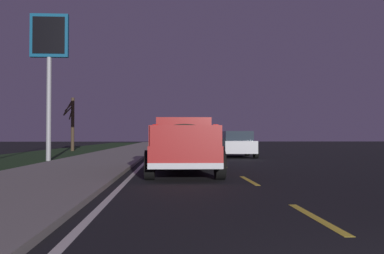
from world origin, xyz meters
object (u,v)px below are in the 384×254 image
(pickup_truck, at_px, (184,144))
(bare_tree_far, at_px, (72,122))
(sedan_green, at_px, (177,141))
(gas_price_sign, at_px, (49,50))
(sedan_silver, at_px, (236,144))

(pickup_truck, relative_size, bare_tree_far, 1.20)
(bare_tree_far, bearing_deg, sedan_green, -68.35)
(sedan_green, distance_m, bare_tree_far, 9.80)
(sedan_green, xyz_separation_m, gas_price_sign, (-17.98, 6.76, 4.83))
(sedan_silver, relative_size, sedan_green, 1.01)
(pickup_truck, distance_m, sedan_green, 25.51)
(pickup_truck, distance_m, sedan_silver, 11.38)
(gas_price_sign, xyz_separation_m, bare_tree_far, (14.42, 2.22, -3.18))
(sedan_silver, bearing_deg, sedan_green, 12.68)
(sedan_silver, height_order, gas_price_sign, gas_price_sign)
(gas_price_sign, relative_size, bare_tree_far, 1.64)
(gas_price_sign, bearing_deg, pickup_truck, -138.83)
(sedan_silver, height_order, bare_tree_far, bare_tree_far)
(sedan_green, distance_m, gas_price_sign, 19.81)
(sedan_silver, distance_m, bare_tree_far, 16.64)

